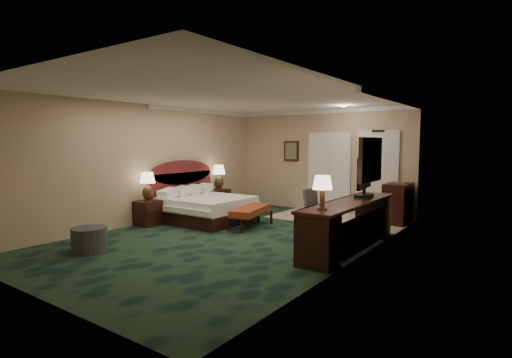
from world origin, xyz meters
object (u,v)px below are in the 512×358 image
Objects in this scene: bed at (207,209)px; desk at (349,225)px; ottoman at (89,240)px; tv at (364,177)px; desk_chair at (322,218)px; minibar at (398,203)px; nightstand_near at (148,213)px; bed_bench at (251,217)px; nightstand_far at (218,200)px; lamp_far at (219,177)px; lamp_near at (148,187)px.

bed is 3.68m from desk.
tv reaches higher than ottoman.
tv reaches higher than desk_chair.
desk is 3.15× the size of minibar.
desk_chair is (3.93, 0.63, 0.23)m from nightstand_near.
desk reaches higher than bed_bench.
minibar reaches higher than desk.
ottoman is 4.95m from tv.
minibar is at bearing 13.53° from nightstand_far.
tv is 1.02× the size of minibar.
desk_chair reaches higher than nightstand_near.
nightstand_near reaches higher than ottoman.
tv is at bearing -13.10° from lamp_far.
desk reaches higher than nightstand_far.
desk_chair is at bearing 9.44° from lamp_near.
tv is at bearing 17.18° from lamp_near.
nightstand_far is 4.29m from desk_chair.
lamp_near is 1.10× the size of ottoman.
nightstand_far is (0.01, 2.36, 0.02)m from nightstand_near.
desk is at bearing -98.50° from tv.
nightstand_far is at bearing 159.26° from desk.
nightstand_near is at bearing 143.47° from lamp_near.
tv is (4.39, -1.02, 0.29)m from lamp_far.
bed_bench is at bearing 176.68° from tv.
tv reaches higher than nightstand_far.
lamp_far is 4.58m from minibar.
nightstand_far is at bearing 90.34° from lamp_near.
nightstand_far is at bearing 134.65° from bed_bench.
nightstand_near reaches higher than bed_bench.
lamp_far is 4.52m from tv.
nightstand_near is 0.94× the size of nightstand_far.
tv is at bearing 4.08° from bed.
lamp_near is at bearing -90.29° from lamp_far.
bed is 4.38m from minibar.
lamp_near reaches higher than minibar.
nightstand_far is 0.62× the size of tv.
nightstand_far is at bearing 160.88° from desk_chair.
tv is at bearing 16.84° from nightstand_near.
ottoman is at bearing -78.17° from nightstand_far.
bed_bench is (1.99, 1.14, -0.06)m from nightstand_near.
bed is at bearing -147.55° from minibar.
desk_chair is at bearing -173.12° from desk.
tv is (0.01, 0.65, 0.79)m from desk.
nightstand_near is 2.45m from lamp_far.
ottoman is 0.57× the size of desk_chair.
lamp_near is 0.98× the size of lamp_far.
ottoman is 0.62× the size of tv.
tv is (4.41, 1.36, 0.33)m from lamp_near.
bed is 1.40× the size of bed_bench.
bed is 1.60m from lamp_far.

